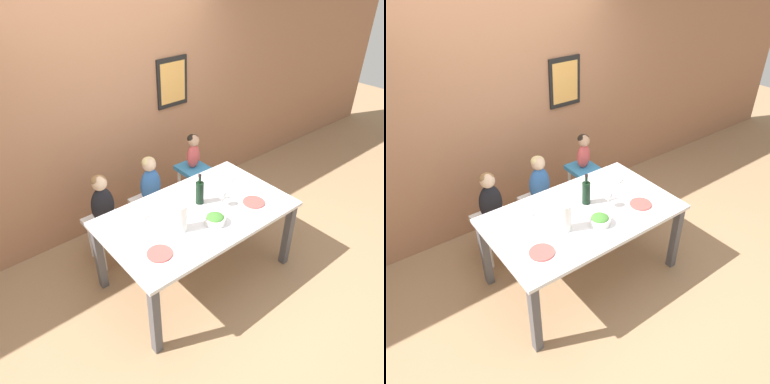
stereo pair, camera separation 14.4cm
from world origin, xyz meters
The scene contains 17 objects.
ground_plane centered at (0.00, 0.00, 0.00)m, with size 14.00×14.00×0.00m, color #9E7A56.
wall_back centered at (0.00, 1.32, 1.35)m, with size 10.00×0.09×2.70m.
dining_table centered at (0.00, 0.00, 0.68)m, with size 1.73×1.02×0.77m.
chair_far_left centered at (-0.56, 0.76, 0.40)m, with size 0.36×0.41×0.48m.
chair_far_center centered at (0.00, 0.76, 0.40)m, with size 0.36×0.41×0.48m.
chair_right_highchair centered at (0.58, 0.76, 0.53)m, with size 0.31×0.35×0.69m.
person_child_left centered at (-0.56, 0.76, 0.75)m, with size 0.24×0.15×0.53m.
person_child_center centered at (0.00, 0.76, 0.75)m, with size 0.24×0.15×0.53m.
person_baby_right centered at (0.58, 0.76, 0.92)m, with size 0.17×0.14×0.40m.
wine_bottle centered at (0.11, 0.10, 0.89)m, with size 0.08×0.08×0.31m.
paper_towel_roll centered at (-0.27, -0.10, 0.90)m, with size 0.11×0.11×0.25m.
wine_glass_near centered at (0.24, -0.07, 0.89)m, with size 0.07×0.07×0.17m.
salad_bowl_large centered at (0.02, -0.22, 0.81)m, with size 0.18×0.18×0.08m.
dinner_plate_front_left centered at (-0.58, -0.23, 0.77)m, with size 0.21×0.21×0.01m.
dinner_plate_back_left centered at (-0.44, 0.31, 0.77)m, with size 0.21×0.21×0.01m.
dinner_plate_back_right centered at (0.58, 0.27, 0.77)m, with size 0.21×0.21×0.01m.
dinner_plate_front_right centered at (0.50, -0.22, 0.77)m, with size 0.21×0.21×0.01m.
Camera 2 is at (-1.65, -2.14, 2.80)m, focal length 35.00 mm.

